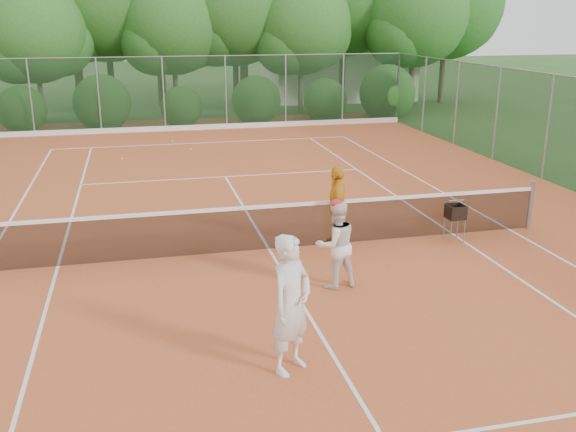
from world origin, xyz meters
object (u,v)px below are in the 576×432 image
at_px(ball_hopper, 455,213).
at_px(player_yellow, 337,206).
at_px(player_center_grp, 336,244).
at_px(player_white, 291,304).

bearing_deg(ball_hopper, player_yellow, 150.57).
relative_size(player_center_grp, ball_hopper, 2.00).
distance_m(player_center_grp, player_yellow, 2.16).
height_order(player_yellow, ball_hopper, player_yellow).
bearing_deg(player_center_grp, ball_hopper, 28.20).
relative_size(player_yellow, ball_hopper, 2.11).
height_order(player_white, player_yellow, player_white).
distance_m(player_center_grp, ball_hopper, 3.59).
bearing_deg(ball_hopper, player_white, -158.58).
height_order(player_white, player_center_grp, player_white).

